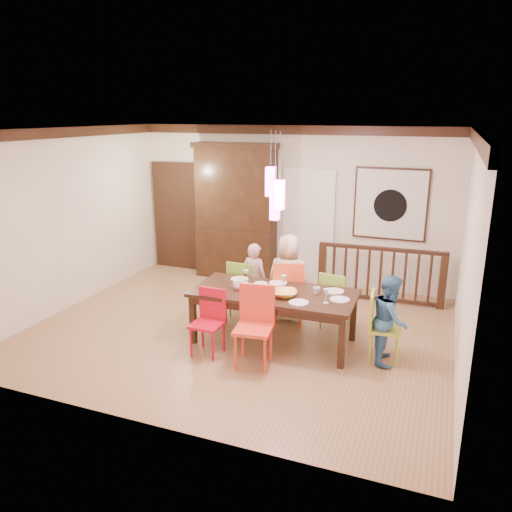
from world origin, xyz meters
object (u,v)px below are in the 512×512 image
(dining_table, at_px, (274,297))
(chair_far_left, at_px, (244,284))
(china_hutch, at_px, (236,212))
(person_far_mid, at_px, (288,278))
(chair_end_right, at_px, (385,323))
(person_far_left, at_px, (254,280))
(person_end_right, at_px, (390,319))
(balustrade, at_px, (380,273))

(dining_table, distance_m, chair_far_left, 1.08)
(china_hutch, bearing_deg, person_far_mid, -46.30)
(person_far_mid, bearing_deg, dining_table, 87.83)
(chair_end_right, bearing_deg, person_far_left, 63.99)
(person_far_mid, relative_size, person_end_right, 1.17)
(dining_table, distance_m, balustrade, 2.44)
(china_hutch, xyz_separation_m, person_far_mid, (1.59, -1.66, -0.61))
(person_far_mid, bearing_deg, balustrade, -138.51)
(chair_end_right, bearing_deg, balustrade, 3.68)
(dining_table, xyz_separation_m, chair_far_left, (-0.76, 0.75, -0.15))
(balustrade, bearing_deg, dining_table, -121.09)
(balustrade, relative_size, person_end_right, 1.82)
(dining_table, distance_m, chair_end_right, 1.52)
(person_far_left, bearing_deg, person_end_right, 169.32)
(dining_table, xyz_separation_m, china_hutch, (-1.64, 2.48, 0.62))
(china_hutch, xyz_separation_m, balustrade, (2.81, -0.35, -0.80))
(balustrade, distance_m, person_far_left, 2.22)
(person_far_left, bearing_deg, chair_end_right, 169.26)
(dining_table, bearing_deg, person_far_mid, 92.66)
(dining_table, relative_size, chair_far_left, 2.47)
(person_far_mid, xyz_separation_m, person_end_right, (1.62, -0.82, -0.10))
(balustrade, bearing_deg, china_hutch, 170.59)
(dining_table, height_order, person_far_left, person_far_left)
(chair_end_right, xyz_separation_m, person_end_right, (0.06, -0.02, 0.06))
(person_far_mid, bearing_deg, person_far_left, -3.88)
(person_far_mid, bearing_deg, chair_far_left, 0.04)
(dining_table, xyz_separation_m, balustrade, (1.17, 2.13, -0.17))
(dining_table, height_order, person_far_mid, person_far_mid)
(china_hutch, xyz_separation_m, person_end_right, (3.21, -2.48, -0.71))
(person_end_right, bearing_deg, china_hutch, 46.39)
(balustrade, xyz_separation_m, person_end_right, (0.40, -2.14, 0.08))
(person_far_mid, bearing_deg, china_hutch, -51.95)
(balustrade, bearing_deg, chair_far_left, -146.66)
(chair_far_left, xyz_separation_m, chair_end_right, (2.27, -0.73, -0.00))
(person_far_left, relative_size, person_far_mid, 0.87)
(dining_table, relative_size, person_far_mid, 1.65)
(chair_far_left, xyz_separation_m, person_far_left, (0.15, 0.05, 0.07))
(balustrade, relative_size, person_far_mid, 1.55)
(dining_table, height_order, chair_far_left, chair_far_left)
(dining_table, height_order, chair_end_right, chair_end_right)
(chair_end_right, xyz_separation_m, person_far_left, (-2.12, 0.79, 0.07))
(chair_far_left, bearing_deg, person_far_mid, -170.73)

